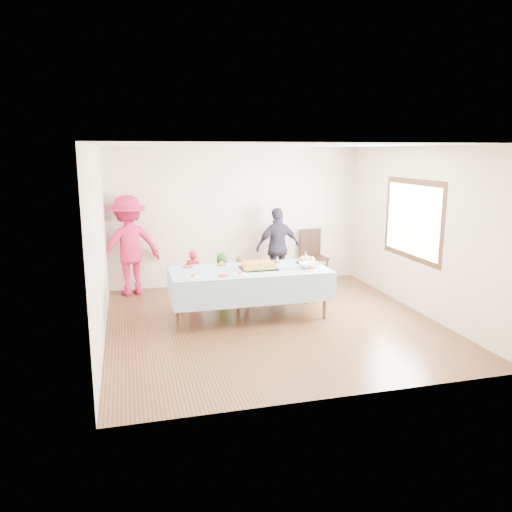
# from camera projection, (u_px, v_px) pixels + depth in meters

# --- Properties ---
(ground) EXTENTS (5.00, 5.00, 0.00)m
(ground) POSITION_uv_depth(u_px,v_px,m) (272.00, 322.00, 7.77)
(ground) COLOR #452B13
(ground) RESTS_ON ground
(room_walls) EXTENTS (5.04, 5.04, 2.72)m
(room_walls) POSITION_uv_depth(u_px,v_px,m) (276.00, 209.00, 7.43)
(room_walls) COLOR beige
(room_walls) RESTS_ON ground
(party_table) EXTENTS (2.50, 1.10, 0.78)m
(party_table) POSITION_uv_depth(u_px,v_px,m) (250.00, 273.00, 7.92)
(party_table) COLOR brown
(party_table) RESTS_ON ground
(birthday_cake) EXTENTS (0.57, 0.44, 0.10)m
(birthday_cake) POSITION_uv_depth(u_px,v_px,m) (258.00, 266.00, 7.94)
(birthday_cake) COLOR black
(birthday_cake) RESTS_ON party_table
(rolls_tray) EXTENTS (0.36, 0.36, 0.11)m
(rolls_tray) POSITION_uv_depth(u_px,v_px,m) (307.00, 260.00, 8.35)
(rolls_tray) COLOR black
(rolls_tray) RESTS_ON party_table
(punch_bowl) EXTENTS (0.35, 0.35, 0.09)m
(punch_bowl) POSITION_uv_depth(u_px,v_px,m) (310.00, 265.00, 7.98)
(punch_bowl) COLOR silver
(punch_bowl) RESTS_ON party_table
(party_hat) EXTENTS (0.10, 0.10, 0.16)m
(party_hat) POSITION_uv_depth(u_px,v_px,m) (306.00, 255.00, 8.56)
(party_hat) COLOR silver
(party_hat) RESTS_ON party_table
(fork_pile) EXTENTS (0.24, 0.18, 0.07)m
(fork_pile) POSITION_uv_depth(u_px,v_px,m) (285.00, 267.00, 7.90)
(fork_pile) COLOR white
(fork_pile) RESTS_ON party_table
(plate_red_far_a) EXTENTS (0.17, 0.17, 0.01)m
(plate_red_far_a) POSITION_uv_depth(u_px,v_px,m) (188.00, 267.00, 8.06)
(plate_red_far_a) COLOR #B61C0D
(plate_red_far_a) RESTS_ON party_table
(plate_red_far_b) EXTENTS (0.17, 0.17, 0.01)m
(plate_red_far_b) POSITION_uv_depth(u_px,v_px,m) (222.00, 265.00, 8.20)
(plate_red_far_b) COLOR #B61C0D
(plate_red_far_b) RESTS_ON party_table
(plate_red_far_c) EXTENTS (0.17, 0.17, 0.01)m
(plate_red_far_c) POSITION_uv_depth(u_px,v_px,m) (248.00, 264.00, 8.25)
(plate_red_far_c) COLOR #B61C0D
(plate_red_far_c) RESTS_ON party_table
(plate_red_far_d) EXTENTS (0.18, 0.18, 0.01)m
(plate_red_far_d) POSITION_uv_depth(u_px,v_px,m) (274.00, 262.00, 8.38)
(plate_red_far_d) COLOR #B61C0D
(plate_red_far_d) RESTS_ON party_table
(plate_red_near) EXTENTS (0.17, 0.17, 0.01)m
(plate_red_near) POSITION_uv_depth(u_px,v_px,m) (223.00, 275.00, 7.49)
(plate_red_near) COLOR #B61C0D
(plate_red_near) RESTS_ON party_table
(plate_white_left) EXTENTS (0.24, 0.24, 0.01)m
(plate_white_left) POSITION_uv_depth(u_px,v_px,m) (193.00, 278.00, 7.36)
(plate_white_left) COLOR white
(plate_white_left) RESTS_ON party_table
(plate_white_mid) EXTENTS (0.25, 0.25, 0.01)m
(plate_white_mid) POSITION_uv_depth(u_px,v_px,m) (240.00, 274.00, 7.56)
(plate_white_mid) COLOR white
(plate_white_mid) RESTS_ON party_table
(plate_white_right) EXTENTS (0.20, 0.20, 0.01)m
(plate_white_right) POSITION_uv_depth(u_px,v_px,m) (311.00, 270.00, 7.82)
(plate_white_right) COLOR white
(plate_white_right) RESTS_ON party_table
(dining_chair) EXTENTS (0.49, 0.49, 1.06)m
(dining_chair) POSITION_uv_depth(u_px,v_px,m) (312.00, 252.00, 10.20)
(dining_chair) COLOR black
(dining_chair) RESTS_ON ground
(toddler_left) EXTENTS (0.34, 0.26, 0.86)m
(toddler_left) POSITION_uv_depth(u_px,v_px,m) (193.00, 274.00, 9.07)
(toddler_left) COLOR red
(toddler_left) RESTS_ON ground
(toddler_mid) EXTENTS (0.44, 0.32, 0.84)m
(toddler_mid) POSITION_uv_depth(u_px,v_px,m) (222.00, 276.00, 8.99)
(toddler_mid) COLOR #2D6923
(toddler_mid) RESTS_ON ground
(toddler_right) EXTENTS (0.46, 0.38, 0.85)m
(toddler_right) POSITION_uv_depth(u_px,v_px,m) (240.00, 281.00, 8.61)
(toddler_right) COLOR tan
(toddler_right) RESTS_ON ground
(adult_left) EXTENTS (1.34, 1.02, 1.84)m
(adult_left) POSITION_uv_depth(u_px,v_px,m) (129.00, 245.00, 9.15)
(adult_left) COLOR #BF1746
(adult_left) RESTS_ON ground
(adult_right) EXTENTS (0.95, 0.49, 1.55)m
(adult_right) POSITION_uv_depth(u_px,v_px,m) (278.00, 247.00, 9.76)
(adult_right) COLOR #302D3E
(adult_right) RESTS_ON ground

